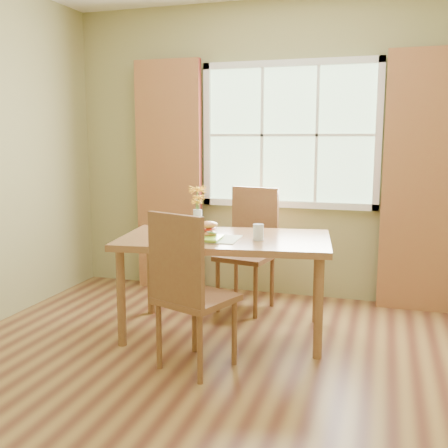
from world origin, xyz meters
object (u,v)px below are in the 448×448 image
dining_table (225,247)px  chair_far (250,242)px  flower_vase (198,204)px  croissant_sandwich (208,229)px  water_glass (258,233)px  chair_near (187,286)px

dining_table → chair_far: bearing=80.7°
dining_table → flower_vase: flower_vase is taller
dining_table → croissant_sandwich: 0.21m
croissant_sandwich → flower_vase: flower_vase is taller
chair_far → water_glass: chair_far is taller
dining_table → chair_near: 0.71m
flower_vase → water_glass: bearing=-19.5°
chair_far → water_glass: bearing=-60.8°
croissant_sandwich → water_glass: (0.36, 0.06, -0.02)m
chair_far → water_glass: 0.81m
chair_near → chair_far: chair_far is taller
dining_table → water_glass: bearing=-18.0°
croissant_sandwich → water_glass: bearing=-22.7°
dining_table → water_glass: water_glass is taller
water_glass → croissant_sandwich: bearing=-171.2°
croissant_sandwich → flower_vase: (-0.17, 0.24, 0.15)m
croissant_sandwich → flower_vase: size_ratio=0.50×
chair_far → croissant_sandwich: size_ratio=5.75×
chair_near → dining_table: bearing=108.1°
chair_near → croissant_sandwich: (-0.07, 0.60, 0.26)m
dining_table → water_glass: (0.26, -0.05, 0.13)m
dining_table → flower_vase: 0.42m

